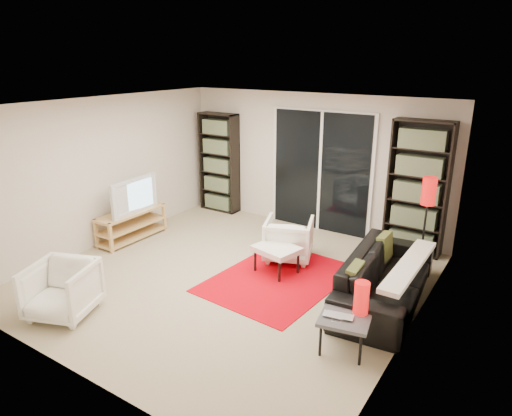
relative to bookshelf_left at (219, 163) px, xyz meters
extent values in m
plane|color=tan|center=(1.95, -2.33, -0.98)|extent=(5.00, 5.00, 0.00)
cube|color=beige|center=(1.95, 0.17, 0.22)|extent=(5.00, 0.02, 2.40)
cube|color=beige|center=(1.95, -4.83, 0.22)|extent=(5.00, 0.02, 2.40)
cube|color=beige|center=(-0.55, -2.33, 0.22)|extent=(0.02, 5.00, 2.40)
cube|color=beige|center=(4.45, -2.33, 0.22)|extent=(0.02, 5.00, 2.40)
cube|color=white|center=(1.95, -2.33, 1.42)|extent=(5.00, 5.00, 0.02)
cube|color=white|center=(2.15, 0.14, 0.07)|extent=(1.92, 0.06, 2.16)
cube|color=black|center=(2.15, 0.10, 0.07)|extent=(1.80, 0.02, 2.10)
cube|color=white|center=(2.15, 0.09, 0.07)|extent=(0.05, 0.02, 2.10)
cube|color=black|center=(0.00, 0.01, 0.00)|extent=(0.80, 0.30, 1.95)
cube|color=olive|center=(0.00, -0.01, 0.00)|extent=(0.70, 0.22, 1.85)
cube|color=black|center=(3.85, 0.01, 0.07)|extent=(0.90, 0.30, 2.10)
cube|color=olive|center=(3.85, -0.01, 0.07)|extent=(0.80, 0.22, 2.00)
cube|color=#DBB271|center=(-0.30, -2.08, -0.50)|extent=(0.41, 1.28, 0.04)
cube|color=#DBB271|center=(-0.30, -2.08, -0.73)|extent=(0.41, 1.28, 0.03)
cube|color=#DBB271|center=(-0.30, -2.08, -0.92)|extent=(0.41, 1.28, 0.04)
cube|color=#DBB271|center=(-0.47, -2.68, -0.73)|extent=(0.05, 0.05, 0.50)
cube|color=#DBB271|center=(-0.47, -1.48, -0.73)|extent=(0.05, 0.05, 0.50)
cube|color=#DBB271|center=(-0.12, -2.68, -0.73)|extent=(0.05, 0.05, 0.50)
cube|color=#DBB271|center=(-0.12, -1.48, -0.73)|extent=(0.05, 0.05, 0.50)
imported|color=black|center=(-0.28, -2.08, -0.18)|extent=(0.21, 1.02, 0.58)
cube|color=red|center=(2.56, -2.00, -0.97)|extent=(1.70, 2.21, 0.01)
imported|color=black|center=(3.99, -1.76, -0.65)|extent=(1.05, 2.27, 0.64)
imported|color=white|center=(2.34, -1.32, -0.65)|extent=(0.91, 0.92, 0.65)
imported|color=white|center=(0.85, -4.22, -0.64)|extent=(0.93, 0.94, 0.67)
cube|color=white|center=(2.42, -1.83, -0.62)|extent=(0.69, 0.61, 0.08)
cylinder|color=black|center=(2.15, -1.97, -0.82)|extent=(0.04, 0.04, 0.32)
cylinder|color=black|center=(2.23, -1.59, -0.82)|extent=(0.04, 0.04, 0.32)
cylinder|color=black|center=(2.62, -2.08, -0.82)|extent=(0.04, 0.04, 0.32)
cylinder|color=black|center=(2.70, -1.69, -0.82)|extent=(0.04, 0.04, 0.32)
cube|color=#49494E|center=(3.96, -3.02, -0.60)|extent=(0.61, 0.61, 0.04)
cylinder|color=black|center=(3.80, -3.26, -0.79)|extent=(0.03, 0.03, 0.38)
cylinder|color=black|center=(3.72, -2.85, -0.79)|extent=(0.03, 0.03, 0.38)
cylinder|color=black|center=(4.20, -3.18, -0.79)|extent=(0.03, 0.03, 0.38)
cylinder|color=black|center=(4.12, -2.77, -0.79)|extent=(0.03, 0.03, 0.38)
imported|color=silver|center=(3.91, -3.12, -0.56)|extent=(0.35, 0.27, 0.03)
cylinder|color=red|center=(4.07, -2.87, -0.40)|extent=(0.16, 0.16, 0.36)
cylinder|color=black|center=(4.17, -0.73, -0.96)|extent=(0.22, 0.22, 0.03)
cylinder|color=black|center=(4.17, -0.73, -0.44)|extent=(0.03, 0.03, 1.08)
cylinder|color=red|center=(4.17, -0.73, 0.26)|extent=(0.19, 0.19, 0.39)
camera|label=1|loc=(5.45, -7.02, 2.02)|focal=32.00mm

